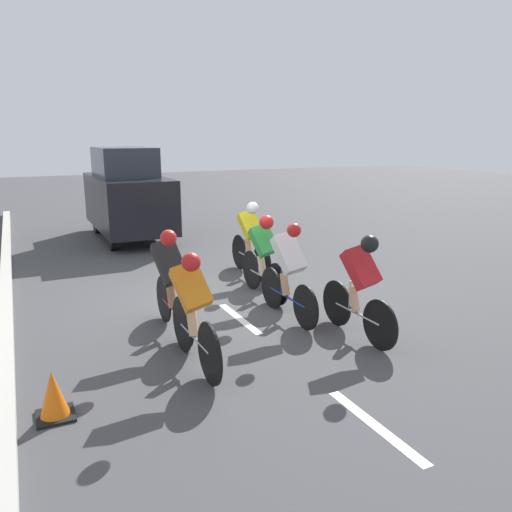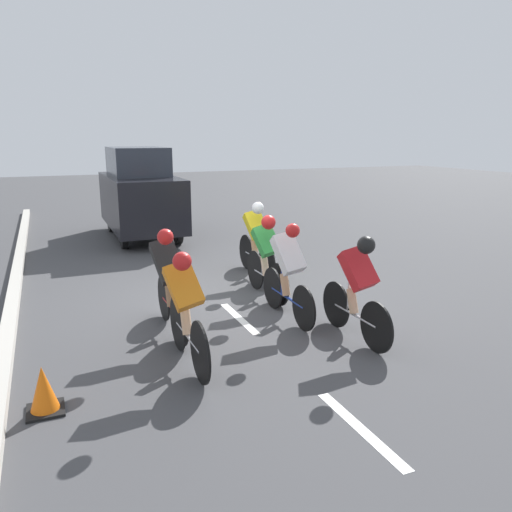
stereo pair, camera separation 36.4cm
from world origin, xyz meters
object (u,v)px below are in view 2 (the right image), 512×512
at_px(cyclist_yellow, 256,237).
at_px(traffic_cone, 43,390).
at_px(cyclist_black, 169,279).
at_px(support_car, 140,194).
at_px(cyclist_red, 358,285).
at_px(cyclist_white, 288,269).
at_px(cyclist_green, 267,254).
at_px(cyclist_orange, 185,307).

xyz_separation_m(cyclist_yellow, traffic_cone, (3.91, 3.76, -0.55)).
height_order(cyclist_black, support_car, support_car).
height_order(cyclist_red, support_car, support_car).
distance_m(cyclist_red, cyclist_white, 1.17).
bearing_deg(cyclist_yellow, cyclist_white, 77.95).
height_order(cyclist_green, cyclist_orange, cyclist_orange).
xyz_separation_m(cyclist_green, support_car, (0.97, -6.15, 0.41)).
bearing_deg(cyclist_red, cyclist_orange, -2.92).
xyz_separation_m(cyclist_black, support_car, (-0.91, -7.07, 0.38)).
bearing_deg(cyclist_black, cyclist_green, -153.94).
distance_m(cyclist_yellow, cyclist_black, 3.19).
relative_size(cyclist_red, traffic_cone, 3.34).
bearing_deg(cyclist_yellow, support_car, -74.41).
bearing_deg(cyclist_yellow, cyclist_red, 89.67).
relative_size(cyclist_orange, support_car, 0.44).
bearing_deg(cyclist_yellow, cyclist_black, 44.95).
relative_size(cyclist_green, cyclist_red, 1.03).
bearing_deg(cyclist_yellow, traffic_cone, 43.92).
distance_m(cyclist_orange, cyclist_yellow, 4.09).
relative_size(cyclist_black, support_car, 0.43).
distance_m(cyclist_orange, cyclist_white, 2.04).
bearing_deg(cyclist_black, cyclist_white, 174.66).
distance_m(cyclist_green, cyclist_black, 2.09).
bearing_deg(support_car, cyclist_green, 98.95).
height_order(cyclist_white, support_car, support_car).
xyz_separation_m(cyclist_white, traffic_cone, (3.39, 1.35, -0.55)).
bearing_deg(cyclist_green, cyclist_red, 99.43).
bearing_deg(cyclist_red, cyclist_black, -28.75).
xyz_separation_m(cyclist_orange, cyclist_red, (-2.31, 0.12, 0.03)).
height_order(cyclist_green, traffic_cone, cyclist_green).
bearing_deg(traffic_cone, support_car, -106.63).
relative_size(cyclist_red, cyclist_yellow, 0.93).
distance_m(cyclist_green, traffic_cone, 4.32).
bearing_deg(cyclist_green, cyclist_black, 26.06).
xyz_separation_m(cyclist_green, traffic_cone, (3.53, 2.43, -0.54)).
height_order(cyclist_black, traffic_cone, cyclist_black).
xyz_separation_m(cyclist_green, cyclist_orange, (1.95, 2.03, -0.01)).
distance_m(cyclist_white, cyclist_black, 1.75).
xyz_separation_m(support_car, traffic_cone, (2.56, 8.58, -0.95)).
height_order(cyclist_red, traffic_cone, cyclist_red).
relative_size(cyclist_yellow, traffic_cone, 3.60).
distance_m(cyclist_yellow, cyclist_white, 2.47).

